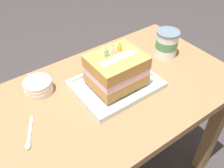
{
  "coord_description": "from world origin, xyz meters",
  "views": [
    {
      "loc": [
        -0.41,
        -0.6,
        1.38
      ],
      "look_at": [
        0.03,
        0.01,
        0.72
      ],
      "focal_mm": 40.02,
      "sensor_mm": 36.0,
      "label": 1
    }
  ],
  "objects_px": {
    "bowl_stack": "(38,86)",
    "ice_cream_tub": "(167,43)",
    "foil_tray": "(116,85)",
    "birthday_cake": "(116,70)",
    "serving_spoon_near_tray": "(29,139)"
  },
  "relations": [
    {
      "from": "foil_tray",
      "to": "ice_cream_tub",
      "type": "distance_m",
      "value": 0.33
    },
    {
      "from": "serving_spoon_near_tray",
      "to": "birthday_cake",
      "type": "bearing_deg",
      "value": 6.09
    },
    {
      "from": "foil_tray",
      "to": "birthday_cake",
      "type": "relative_size",
      "value": 1.6
    },
    {
      "from": "birthday_cake",
      "to": "ice_cream_tub",
      "type": "distance_m",
      "value": 0.33
    },
    {
      "from": "bowl_stack",
      "to": "serving_spoon_near_tray",
      "type": "xyz_separation_m",
      "value": [
        -0.12,
        -0.2,
        -0.02
      ]
    },
    {
      "from": "birthday_cake",
      "to": "ice_cream_tub",
      "type": "relative_size",
      "value": 1.66
    },
    {
      "from": "foil_tray",
      "to": "bowl_stack",
      "type": "distance_m",
      "value": 0.31
    },
    {
      "from": "bowl_stack",
      "to": "serving_spoon_near_tray",
      "type": "distance_m",
      "value": 0.24
    },
    {
      "from": "foil_tray",
      "to": "bowl_stack",
      "type": "height_order",
      "value": "bowl_stack"
    },
    {
      "from": "birthday_cake",
      "to": "ice_cream_tub",
      "type": "height_order",
      "value": "birthday_cake"
    },
    {
      "from": "bowl_stack",
      "to": "ice_cream_tub",
      "type": "xyz_separation_m",
      "value": [
        0.59,
        -0.11,
        0.04
      ]
    },
    {
      "from": "birthday_cake",
      "to": "ice_cream_tub",
      "type": "bearing_deg",
      "value": 7.95
    },
    {
      "from": "birthday_cake",
      "to": "foil_tray",
      "type": "bearing_deg",
      "value": -90.0
    },
    {
      "from": "birthday_cake",
      "to": "bowl_stack",
      "type": "height_order",
      "value": "birthday_cake"
    },
    {
      "from": "ice_cream_tub",
      "to": "serving_spoon_near_tray",
      "type": "height_order",
      "value": "ice_cream_tub"
    }
  ]
}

